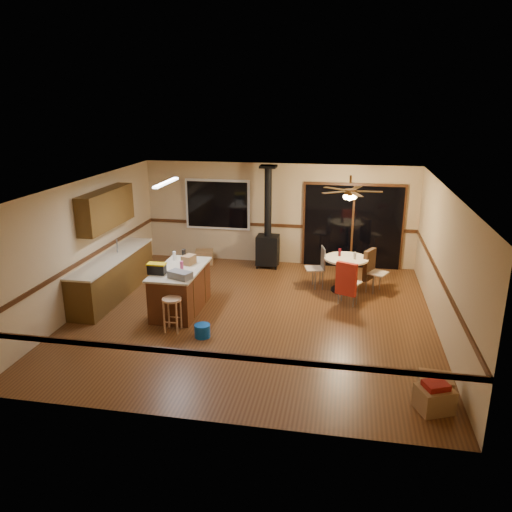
% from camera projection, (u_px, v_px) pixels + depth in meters
% --- Properties ---
extents(floor, '(7.00, 7.00, 0.00)m').
position_uv_depth(floor, '(253.00, 315.00, 9.97)').
color(floor, '#593318').
rests_on(floor, ground).
extents(ceiling, '(7.00, 7.00, 0.00)m').
position_uv_depth(ceiling, '(253.00, 186.00, 9.19)').
color(ceiling, silver).
rests_on(ceiling, ground).
extents(wall_back, '(7.00, 0.00, 7.00)m').
position_uv_depth(wall_back, '(278.00, 214.00, 12.87)').
color(wall_back, tan).
rests_on(wall_back, ground).
extents(wall_front, '(7.00, 0.00, 7.00)m').
position_uv_depth(wall_front, '(202.00, 333.00, 6.30)').
color(wall_front, tan).
rests_on(wall_front, ground).
extents(wall_left, '(0.00, 7.00, 7.00)m').
position_uv_depth(wall_left, '(85.00, 244.00, 10.19)').
color(wall_left, tan).
rests_on(wall_left, ground).
extents(wall_right, '(0.00, 7.00, 7.00)m').
position_uv_depth(wall_right, '(444.00, 263.00, 8.98)').
color(wall_right, tan).
rests_on(wall_right, ground).
extents(chair_rail, '(7.00, 7.00, 0.08)m').
position_uv_depth(chair_rail, '(253.00, 268.00, 9.67)').
color(chair_rail, '#3E210F').
rests_on(chair_rail, ground).
extents(window, '(1.72, 0.10, 1.32)m').
position_uv_depth(window, '(218.00, 205.00, 13.04)').
color(window, black).
rests_on(window, ground).
extents(sliding_door, '(2.52, 0.10, 2.10)m').
position_uv_depth(sliding_door, '(352.00, 227.00, 12.57)').
color(sliding_door, black).
rests_on(sliding_door, ground).
extents(lower_cabinets, '(0.60, 3.00, 0.86)m').
position_uv_depth(lower_cabinets, '(113.00, 277.00, 10.86)').
color(lower_cabinets, '#523614').
rests_on(lower_cabinets, ground).
extents(countertop, '(0.64, 3.04, 0.04)m').
position_uv_depth(countertop, '(112.00, 257.00, 10.73)').
color(countertop, beige).
rests_on(countertop, lower_cabinets).
extents(upper_cabinets, '(0.35, 2.00, 0.80)m').
position_uv_depth(upper_cabinets, '(106.00, 209.00, 10.63)').
color(upper_cabinets, '#523614').
rests_on(upper_cabinets, ground).
extents(kitchen_island, '(0.88, 1.68, 0.90)m').
position_uv_depth(kitchen_island, '(181.00, 289.00, 10.10)').
color(kitchen_island, '#522914').
rests_on(kitchen_island, ground).
extents(wood_stove, '(0.55, 0.50, 2.52)m').
position_uv_depth(wood_stove, '(268.00, 239.00, 12.65)').
color(wood_stove, black).
rests_on(wood_stove, ground).
extents(ceiling_fan, '(0.24, 0.24, 0.55)m').
position_uv_depth(ceiling_fan, '(350.00, 194.00, 10.59)').
color(ceiling_fan, brown).
rests_on(ceiling_fan, ceiling).
extents(fluorescent_strip, '(0.10, 1.20, 0.04)m').
position_uv_depth(fluorescent_strip, '(166.00, 183.00, 9.80)').
color(fluorescent_strip, white).
rests_on(fluorescent_strip, ceiling).
extents(toolbox_grey, '(0.50, 0.39, 0.14)m').
position_uv_depth(toolbox_grey, '(180.00, 275.00, 9.39)').
color(toolbox_grey, slate).
rests_on(toolbox_grey, kitchen_island).
extents(toolbox_black, '(0.34, 0.18, 0.19)m').
position_uv_depth(toolbox_black, '(157.00, 269.00, 9.61)').
color(toolbox_black, black).
rests_on(toolbox_black, kitchen_island).
extents(toolbox_yellow_lid, '(0.36, 0.19, 0.03)m').
position_uv_depth(toolbox_yellow_lid, '(156.00, 264.00, 9.58)').
color(toolbox_yellow_lid, gold).
rests_on(toolbox_yellow_lid, toolbox_black).
extents(box_on_island, '(0.27, 0.32, 0.19)m').
position_uv_depth(box_on_island, '(189.00, 260.00, 10.20)').
color(box_on_island, olive).
rests_on(box_on_island, kitchen_island).
extents(bottle_dark, '(0.11, 0.11, 0.29)m').
position_uv_depth(bottle_dark, '(184.00, 256.00, 10.25)').
color(bottle_dark, black).
rests_on(bottle_dark, kitchen_island).
extents(bottle_pink, '(0.08, 0.08, 0.21)m').
position_uv_depth(bottle_pink, '(182.00, 266.00, 9.75)').
color(bottle_pink, '#D84C8C').
rests_on(bottle_pink, kitchen_island).
extents(bottle_white, '(0.08, 0.08, 0.19)m').
position_uv_depth(bottle_white, '(174.00, 256.00, 10.44)').
color(bottle_white, white).
rests_on(bottle_white, kitchen_island).
extents(bar_stool, '(0.42, 0.42, 0.65)m').
position_uv_depth(bar_stool, '(173.00, 315.00, 9.21)').
color(bar_stool, tan).
rests_on(bar_stool, floor).
extents(blue_bucket, '(0.38, 0.38, 0.24)m').
position_uv_depth(blue_bucket, '(202.00, 331.00, 9.03)').
color(blue_bucket, blue).
rests_on(blue_bucket, floor).
extents(dining_table, '(0.98, 0.98, 0.78)m').
position_uv_depth(dining_table, '(346.00, 268.00, 11.10)').
color(dining_table, black).
rests_on(dining_table, ground).
extents(glass_red, '(0.07, 0.07, 0.17)m').
position_uv_depth(glass_red, '(340.00, 252.00, 11.12)').
color(glass_red, '#590C14').
rests_on(glass_red, dining_table).
extents(glass_cream, '(0.08, 0.08, 0.15)m').
position_uv_depth(glass_cream, '(355.00, 256.00, 10.92)').
color(glass_cream, beige).
rests_on(glass_cream, dining_table).
extents(chair_left, '(0.49, 0.48, 0.51)m').
position_uv_depth(chair_left, '(319.00, 263.00, 11.30)').
color(chair_left, tan).
rests_on(chair_left, ground).
extents(chair_near, '(0.57, 0.59, 0.70)m').
position_uv_depth(chair_near, '(347.00, 279.00, 10.26)').
color(chair_near, tan).
rests_on(chair_near, ground).
extents(chair_right, '(0.60, 0.58, 0.70)m').
position_uv_depth(chair_right, '(370.00, 265.00, 11.11)').
color(chair_right, tan).
rests_on(chair_right, ground).
extents(box_under_window, '(0.52, 0.45, 0.36)m').
position_uv_depth(box_under_window, '(204.00, 257.00, 13.06)').
color(box_under_window, olive).
rests_on(box_under_window, floor).
extents(box_corner_a, '(0.57, 0.54, 0.35)m').
position_uv_depth(box_corner_a, '(434.00, 399.00, 6.87)').
color(box_corner_a, olive).
rests_on(box_corner_a, floor).
extents(box_corner_b, '(0.48, 0.42, 0.37)m').
position_uv_depth(box_corner_b, '(435.00, 387.00, 7.14)').
color(box_corner_b, olive).
rests_on(box_corner_b, floor).
extents(box_small_red, '(0.39, 0.36, 0.08)m').
position_uv_depth(box_small_red, '(436.00, 385.00, 6.81)').
color(box_small_red, maroon).
rests_on(box_small_red, box_corner_a).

